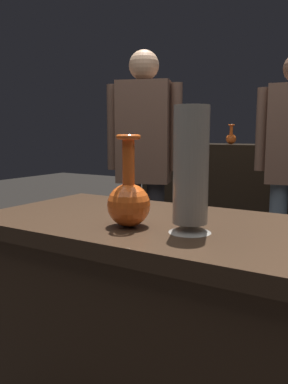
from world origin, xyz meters
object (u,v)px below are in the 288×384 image
(vase_tall_behind, at_px, (191,172))
(shelf_vase_left, at_px, (231,138))
(visitor_near_left, at_px, (144,159))
(vase_centerpiece, at_px, (129,200))

(vase_tall_behind, xyz_separation_m, shelf_vase_left, (-0.67, 2.28, 0.07))
(vase_tall_behind, distance_m, visitor_near_left, 1.35)
(shelf_vase_left, bearing_deg, vase_tall_behind, -73.50)
(vase_centerpiece, distance_m, visitor_near_left, 1.27)
(vase_centerpiece, relative_size, vase_tall_behind, 0.78)
(vase_centerpiece, distance_m, vase_tall_behind, 0.21)
(vase_centerpiece, height_order, visitor_near_left, visitor_near_left)
(shelf_vase_left, bearing_deg, vase_centerpiece, -78.15)
(vase_tall_behind, bearing_deg, visitor_near_left, 127.12)
(visitor_near_left, bearing_deg, vase_tall_behind, 108.50)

